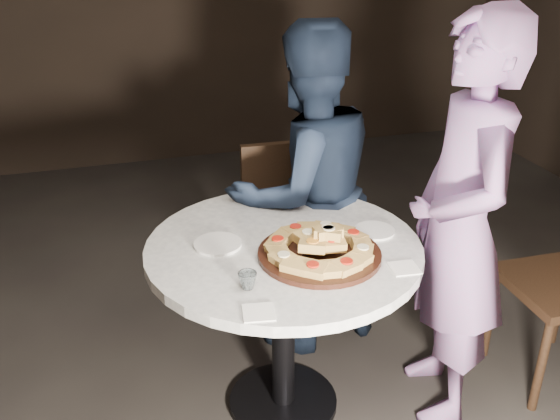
% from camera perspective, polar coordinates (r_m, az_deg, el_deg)
% --- Properties ---
extents(floor, '(7.00, 7.00, 0.00)m').
position_cam_1_polar(floor, '(2.96, 2.75, -18.58)').
color(floor, black).
rests_on(floor, ground).
extents(table, '(1.49, 1.49, 0.84)m').
position_cam_1_polar(table, '(2.61, 0.32, -6.15)').
color(table, black).
rests_on(table, ground).
extents(serving_board, '(0.64, 0.64, 0.02)m').
position_cam_1_polar(serving_board, '(2.44, 3.62, -4.05)').
color(serving_board, black).
rests_on(serving_board, table).
extents(focaccia_pile, '(0.43, 0.43, 0.11)m').
position_cam_1_polar(focaccia_pile, '(2.42, 3.74, -3.15)').
color(focaccia_pile, '#AD8643').
rests_on(focaccia_pile, serving_board).
extents(plate_left, '(0.25, 0.25, 0.01)m').
position_cam_1_polar(plate_left, '(2.53, -5.71, -3.11)').
color(plate_left, white).
rests_on(plate_left, table).
extents(plate_right, '(0.22, 0.22, 0.01)m').
position_cam_1_polar(plate_right, '(2.66, 8.63, -1.88)').
color(plate_right, white).
rests_on(plate_right, table).
extents(water_glass, '(0.08, 0.08, 0.06)m').
position_cam_1_polar(water_glass, '(2.23, -2.99, -6.45)').
color(water_glass, silver).
rests_on(water_glass, table).
extents(napkin_near, '(0.12, 0.12, 0.01)m').
position_cam_1_polar(napkin_near, '(2.12, -1.98, -9.34)').
color(napkin_near, white).
rests_on(napkin_near, table).
extents(napkin_far, '(0.11, 0.11, 0.01)m').
position_cam_1_polar(napkin_far, '(2.41, 11.30, -5.22)').
color(napkin_far, white).
rests_on(napkin_far, table).
extents(chair_far, '(0.48, 0.50, 0.98)m').
position_cam_1_polar(chair_far, '(3.54, -0.21, 0.53)').
color(chair_far, black).
rests_on(chair_far, ground).
extents(diner_navy, '(0.91, 0.77, 1.65)m').
position_cam_1_polar(diner_navy, '(3.04, 2.29, 1.59)').
color(diner_navy, '#141E31').
rests_on(diner_navy, ground).
extents(diner_teal, '(0.56, 0.73, 1.78)m').
position_cam_1_polar(diner_teal, '(2.66, 16.02, -1.63)').
color(diner_teal, slate).
rests_on(diner_teal, ground).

